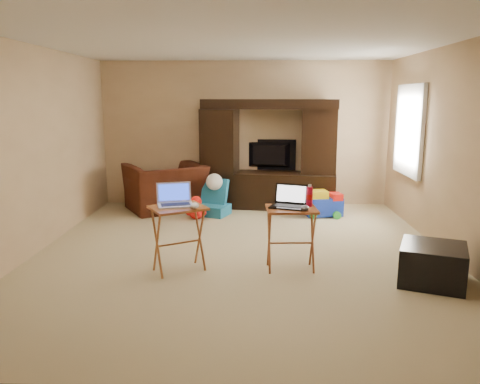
{
  "coord_description": "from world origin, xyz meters",
  "views": [
    {
      "loc": [
        0.16,
        -5.5,
        1.86
      ],
      "look_at": [
        0.0,
        -0.2,
        0.8
      ],
      "focal_mm": 35.0,
      "sensor_mm": 36.0,
      "label": 1
    }
  ],
  "objects_px": {
    "entertainment_center": "(269,155)",
    "tray_table_left": "(179,239)",
    "mouse_left": "(195,206)",
    "mouse_right": "(305,208)",
    "child_rocker": "(214,197)",
    "laptop_right": "(288,197)",
    "television": "(269,155)",
    "recliner": "(165,187)",
    "plush_toy": "(196,208)",
    "ottoman": "(433,264)",
    "water_bottle": "(310,197)",
    "laptop_left": "(175,195)",
    "tray_table_right": "(291,239)",
    "push_toy": "(324,203)"
  },
  "relations": [
    {
      "from": "ottoman",
      "to": "mouse_right",
      "type": "relative_size",
      "value": 4.39
    },
    {
      "from": "child_rocker",
      "to": "mouse_right",
      "type": "xyz_separation_m",
      "value": [
        1.18,
        -2.55,
        0.43
      ]
    },
    {
      "from": "television",
      "to": "push_toy",
      "type": "bearing_deg",
      "value": 141.27
    },
    {
      "from": "tray_table_right",
      "to": "laptop_right",
      "type": "xyz_separation_m",
      "value": [
        -0.04,
        0.02,
        0.47
      ]
    },
    {
      "from": "television",
      "to": "laptop_left",
      "type": "bearing_deg",
      "value": 76.65
    },
    {
      "from": "entertainment_center",
      "to": "mouse_left",
      "type": "distance_m",
      "value": 3.27
    },
    {
      "from": "recliner",
      "to": "tray_table_right",
      "type": "bearing_deg",
      "value": 93.87
    },
    {
      "from": "recliner",
      "to": "laptop_left",
      "type": "distance_m",
      "value": 2.91
    },
    {
      "from": "push_toy",
      "to": "laptop_left",
      "type": "relative_size",
      "value": 1.54
    },
    {
      "from": "plush_toy",
      "to": "water_bottle",
      "type": "distance_m",
      "value": 2.65
    },
    {
      "from": "ottoman",
      "to": "laptop_right",
      "type": "xyz_separation_m",
      "value": [
        -1.46,
        0.37,
        0.62
      ]
    },
    {
      "from": "television",
      "to": "recliner",
      "type": "bearing_deg",
      "value": 20.22
    },
    {
      "from": "mouse_left",
      "to": "water_bottle",
      "type": "bearing_deg",
      "value": 10.23
    },
    {
      "from": "television",
      "to": "water_bottle",
      "type": "relative_size",
      "value": 4.36
    },
    {
      "from": "plush_toy",
      "to": "mouse_right",
      "type": "xyz_separation_m",
      "value": [
        1.44,
        -2.28,
        0.54
      ]
    },
    {
      "from": "ottoman",
      "to": "mouse_left",
      "type": "xyz_separation_m",
      "value": [
        -2.46,
        0.21,
        0.55
      ]
    },
    {
      "from": "laptop_right",
      "to": "water_bottle",
      "type": "xyz_separation_m",
      "value": [
        0.24,
        0.06,
        -0.01
      ]
    },
    {
      "from": "entertainment_center",
      "to": "water_bottle",
      "type": "distance_m",
      "value": 2.94
    },
    {
      "from": "ottoman",
      "to": "mouse_right",
      "type": "distance_m",
      "value": 1.41
    },
    {
      "from": "mouse_left",
      "to": "mouse_right",
      "type": "xyz_separation_m",
      "value": [
        1.16,
        0.02,
        -0.02
      ]
    },
    {
      "from": "entertainment_center",
      "to": "mouse_right",
      "type": "bearing_deg",
      "value": -76.52
    },
    {
      "from": "ottoman",
      "to": "laptop_right",
      "type": "height_order",
      "value": "laptop_right"
    },
    {
      "from": "child_rocker",
      "to": "laptop_left",
      "type": "bearing_deg",
      "value": -73.0
    },
    {
      "from": "recliner",
      "to": "mouse_left",
      "type": "xyz_separation_m",
      "value": [
        0.86,
        -2.9,
        0.36
      ]
    },
    {
      "from": "push_toy",
      "to": "mouse_left",
      "type": "relative_size",
      "value": 3.96
    },
    {
      "from": "tray_table_right",
      "to": "laptop_left",
      "type": "xyz_separation_m",
      "value": [
        -1.25,
        -0.04,
        0.49
      ]
    },
    {
      "from": "entertainment_center",
      "to": "tray_table_left",
      "type": "bearing_deg",
      "value": -100.92
    },
    {
      "from": "child_rocker",
      "to": "laptop_right",
      "type": "relative_size",
      "value": 1.61
    },
    {
      "from": "laptop_right",
      "to": "mouse_left",
      "type": "xyz_separation_m",
      "value": [
        -0.99,
        -0.16,
        -0.07
      ]
    },
    {
      "from": "tray_table_left",
      "to": "tray_table_right",
      "type": "height_order",
      "value": "tray_table_left"
    },
    {
      "from": "tray_table_right",
      "to": "water_bottle",
      "type": "xyz_separation_m",
      "value": [
        0.2,
        0.08,
        0.46
      ]
    },
    {
      "from": "television",
      "to": "child_rocker",
      "type": "xyz_separation_m",
      "value": [
        -0.91,
        -0.79,
        -0.59
      ]
    },
    {
      "from": "mouse_right",
      "to": "laptop_right",
      "type": "bearing_deg",
      "value": 140.53
    },
    {
      "from": "television",
      "to": "recliner",
      "type": "distance_m",
      "value": 1.88
    },
    {
      "from": "television",
      "to": "laptop_right",
      "type": "bearing_deg",
      "value": 97.31
    },
    {
      "from": "tray_table_left",
      "to": "mouse_left",
      "type": "bearing_deg",
      "value": -50.48
    },
    {
      "from": "laptop_left",
      "to": "laptop_right",
      "type": "height_order",
      "value": "laptop_left"
    },
    {
      "from": "child_rocker",
      "to": "laptop_right",
      "type": "distance_m",
      "value": 2.67
    },
    {
      "from": "laptop_left",
      "to": "mouse_left",
      "type": "relative_size",
      "value": 2.58
    },
    {
      "from": "entertainment_center",
      "to": "tray_table_right",
      "type": "height_order",
      "value": "entertainment_center"
    },
    {
      "from": "entertainment_center",
      "to": "laptop_right",
      "type": "relative_size",
      "value": 6.17
    },
    {
      "from": "recliner",
      "to": "water_bottle",
      "type": "xyz_separation_m",
      "value": [
        2.1,
        -2.68,
        0.42
      ]
    },
    {
      "from": "plush_toy",
      "to": "mouse_right",
      "type": "relative_size",
      "value": 2.62
    },
    {
      "from": "entertainment_center",
      "to": "tray_table_left",
      "type": "xyz_separation_m",
      "value": [
        -1.08,
        -3.07,
        -0.56
      ]
    },
    {
      "from": "plush_toy",
      "to": "television",
      "type": "bearing_deg",
      "value": 42.38
    },
    {
      "from": "child_rocker",
      "to": "water_bottle",
      "type": "bearing_deg",
      "value": -40.26
    },
    {
      "from": "entertainment_center",
      "to": "water_bottle",
      "type": "relative_size",
      "value": 10.49
    },
    {
      "from": "entertainment_center",
      "to": "laptop_right",
      "type": "bearing_deg",
      "value": -79.54
    },
    {
      "from": "tray_table_left",
      "to": "mouse_right",
      "type": "distance_m",
      "value": 1.4
    },
    {
      "from": "television",
      "to": "ottoman",
      "type": "bearing_deg",
      "value": 119.12
    }
  ]
}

